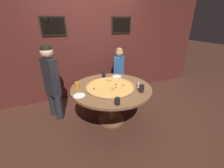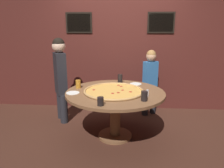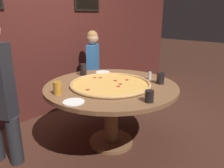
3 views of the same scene
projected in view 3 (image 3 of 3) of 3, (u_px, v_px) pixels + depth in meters
The scene contains 12 objects.
ground_plane at pixel (111, 142), 2.65m from camera, with size 24.00×24.00×0.00m, color #422319.
back_wall at pixel (44, 28), 3.14m from camera, with size 6.40×0.08×2.60m.
dining_table at pixel (111, 96), 2.48m from camera, with size 1.48×1.48×0.74m.
giant_pizza at pixel (110, 84), 2.41m from camera, with size 0.90×0.90×0.03m.
drink_cup_far_left at pixel (83, 70), 2.80m from camera, with size 0.08×0.08×0.15m, color black.
drink_cup_far_right at pixel (160, 78), 2.45m from camera, with size 0.09×0.09×0.13m, color black.
drink_cup_by_shaker at pixel (57, 88), 2.10m from camera, with size 0.08×0.08×0.13m, color #BC7A23.
drink_cup_centre_back at pixel (149, 96), 1.92m from camera, with size 0.08×0.08×0.11m, color black.
white_plate_right_side at pixel (103, 72), 2.96m from camera, with size 0.19×0.19×0.01m, color white.
white_plate_near_front at pixel (74, 102), 1.93m from camera, with size 0.19×0.19×0.01m, color white.
condiment_shaker at pixel (150, 76), 2.61m from camera, with size 0.04×0.04×0.10m.
diner_far_right at pixel (93, 65), 3.51m from camera, with size 0.33×0.26×1.26m.
Camera 3 is at (-1.69, -1.60, 1.47)m, focal length 35.00 mm.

